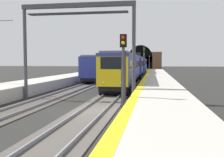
% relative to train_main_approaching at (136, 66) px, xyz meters
% --- Properties ---
extents(ground_plane, '(320.00, 320.00, 0.00)m').
position_rel_train_main_approaching_xyz_m(ground_plane, '(-37.42, 0.00, -2.29)').
color(ground_plane, black).
extents(platform_right, '(112.00, 3.70, 1.05)m').
position_rel_train_main_approaching_xyz_m(platform_right, '(-37.42, -4.12, -1.77)').
color(platform_right, '#ADA89E').
rests_on(platform_right, ground_plane).
extents(platform_right_edge_strip, '(112.00, 0.50, 0.01)m').
position_rel_train_main_approaching_xyz_m(platform_right_edge_strip, '(-37.42, -2.52, -1.24)').
color(platform_right_edge_strip, yellow).
rests_on(platform_right_edge_strip, platform_right).
extents(track_main_line, '(160.00, 2.73, 0.21)m').
position_rel_train_main_approaching_xyz_m(track_main_line, '(-37.42, 0.00, -2.25)').
color(track_main_line, '#4C4742').
rests_on(track_main_line, ground_plane).
extents(track_adjacent_line, '(160.00, 2.75, 0.21)m').
position_rel_train_main_approaching_xyz_m(track_adjacent_line, '(-37.42, 4.83, -2.25)').
color(track_adjacent_line, '#423D38').
rests_on(track_adjacent_line, ground_plane).
extents(train_main_approaching, '(62.32, 3.12, 4.92)m').
position_rel_train_main_approaching_xyz_m(train_main_approaching, '(0.00, 0.00, 0.00)').
color(train_main_approaching, navy).
rests_on(train_main_approaching, ground_plane).
extents(train_adjacent_platform, '(37.32, 2.76, 4.87)m').
position_rel_train_main_approaching_xyz_m(train_adjacent_platform, '(-1.16, 4.83, -0.04)').
color(train_adjacent_platform, navy).
rests_on(train_adjacent_platform, ground_plane).
extents(railway_signal_near, '(0.39, 0.38, 4.64)m').
position_rel_train_main_approaching_xyz_m(railway_signal_near, '(-37.96, -1.88, 0.45)').
color(railway_signal_near, '#38383D').
rests_on(railway_signal_near, ground_plane).
extents(railway_signal_mid, '(0.39, 0.38, 5.82)m').
position_rel_train_main_approaching_xyz_m(railway_signal_mid, '(-7.09, -1.88, 1.20)').
color(railway_signal_mid, '#4C4C54').
rests_on(railway_signal_mid, ground_plane).
extents(railway_signal_far, '(0.39, 0.38, 5.57)m').
position_rel_train_main_approaching_xyz_m(railway_signal_far, '(44.66, -1.88, 1.06)').
color(railway_signal_far, '#38383D').
rests_on(railway_signal_far, ground_plane).
extents(overhead_signal_gantry, '(0.70, 9.26, 7.69)m').
position_rel_train_main_approaching_xyz_m(overhead_signal_gantry, '(-32.71, 2.41, 3.53)').
color(overhead_signal_gantry, '#3F3F47').
rests_on(overhead_signal_gantry, ground_plane).
extents(tunnel_portal, '(2.40, 18.77, 10.51)m').
position_rel_train_main_approaching_xyz_m(tunnel_portal, '(64.95, 2.41, 1.47)').
color(tunnel_portal, brown).
rests_on(tunnel_portal, ground_plane).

